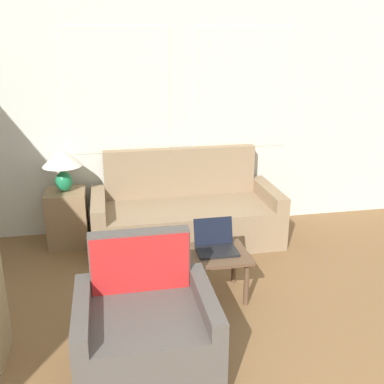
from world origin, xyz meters
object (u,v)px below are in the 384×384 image
object	(u,v)px
coffee_table	(199,260)
armchair	(146,331)
table_lamp	(62,161)
couch	(185,215)
cup_navy	(164,253)
cup_yellow	(179,245)
laptop	(216,244)

from	to	relation	value
coffee_table	armchair	bearing A→B (deg)	-124.05
table_lamp	couch	bearing A→B (deg)	-5.91
couch	coffee_table	bearing A→B (deg)	-94.74
armchair	coffee_table	xyz separation A→B (m)	(0.52, 0.76, 0.08)
cup_navy	cup_yellow	distance (m)	0.20
couch	table_lamp	xyz separation A→B (m)	(-1.24, 0.13, 0.63)
laptop	cup_navy	distance (m)	0.45
table_lamp	cup_yellow	world-z (taller)	table_lamp
couch	cup_yellow	xyz separation A→B (m)	(-0.25, -1.07, 0.17)
laptop	cup_yellow	world-z (taller)	laptop
couch	cup_navy	bearing A→B (deg)	-107.85
table_lamp	laptop	world-z (taller)	table_lamp
coffee_table	laptop	world-z (taller)	laptop
table_lamp	coffee_table	xyz separation A→B (m)	(1.14, -1.31, -0.56)
laptop	cup_yellow	size ratio (longest dim) A/B	3.85
cup_yellow	cup_navy	bearing A→B (deg)	-135.46
couch	cup_yellow	distance (m)	1.11
armchair	couch	bearing A→B (deg)	72.50
couch	cup_navy	distance (m)	1.28
laptop	coffee_table	bearing A→B (deg)	-160.45
laptop	couch	bearing A→B (deg)	92.73
coffee_table	cup_yellow	world-z (taller)	cup_yellow
armchair	cup_navy	world-z (taller)	armchair
armchair	cup_navy	bearing A→B (deg)	73.09
armchair	cup_yellow	world-z (taller)	armchair
cup_navy	cup_yellow	bearing A→B (deg)	44.54
laptop	cup_navy	size ratio (longest dim) A/B	3.34
couch	cup_navy	xyz separation A→B (m)	(-0.39, -1.21, 0.18)
coffee_table	couch	bearing A→B (deg)	85.26
armchair	cup_navy	size ratio (longest dim) A/B	8.82
couch	cup_yellow	bearing A→B (deg)	-102.99
armchair	laptop	world-z (taller)	armchair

